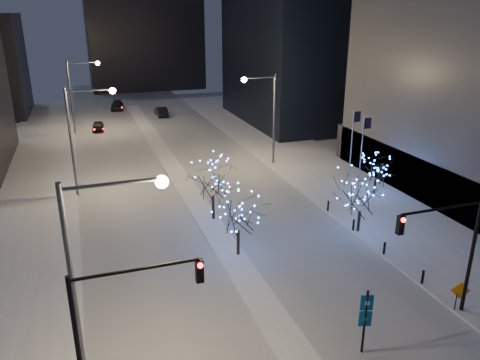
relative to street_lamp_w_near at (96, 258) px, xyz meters
name	(u,v)px	position (x,y,z in m)	size (l,w,h in m)	color
road	(168,161)	(8.94, 33.00, -6.49)	(20.00, 130.00, 0.02)	silver
median	(177,174)	(8.94, 28.00, -6.42)	(2.00, 80.00, 0.15)	white
east_sidewalk	(352,189)	(23.94, 18.00, -6.42)	(10.00, 90.00, 0.15)	white
west_sidewalk	(25,233)	(-5.06, 18.00, -6.42)	(8.00, 90.00, 0.15)	white
street_lamp_w_near	(96,258)	(0.00, 0.00, 0.00)	(4.40, 0.56, 10.00)	#595E66
street_lamp_w_mid	(82,127)	(0.00, 25.00, 0.00)	(4.40, 0.56, 10.00)	#595E66
street_lamp_w_far	(78,87)	(0.00, 50.00, 0.00)	(4.40, 0.56, 10.00)	#595E66
street_lamp_east	(267,108)	(19.02, 28.00, -0.05)	(3.90, 0.56, 10.00)	#595E66
traffic_signal_west	(116,319)	(0.50, -2.00, -1.74)	(5.26, 0.43, 7.00)	black
traffic_signal_east	(452,242)	(17.88, -1.00, -1.74)	(5.26, 0.43, 7.00)	black
flagpoles	(357,151)	(22.30, 15.25, -1.70)	(1.35, 2.60, 8.00)	silver
bollards	(368,236)	(19.14, 8.00, -5.90)	(0.16, 12.16, 0.90)	black
car_near	(98,126)	(2.15, 50.65, -5.84)	(1.56, 3.89, 1.32)	black
car_mid	(161,111)	(12.56, 57.80, -5.74)	(1.60, 4.60, 1.52)	black
car_far	(117,106)	(6.16, 65.62, -5.77)	(2.03, 5.00, 1.45)	black
holiday_tree_median_near	(238,211)	(9.44, 9.31, -3.03)	(4.13, 4.13, 5.13)	black
holiday_tree_median_far	(213,178)	(9.44, 15.66, -2.85)	(5.22, 5.22, 5.33)	black
holiday_tree_plaza_near	(361,193)	(19.44, 9.79, -3.23)	(4.61, 4.61, 4.92)	black
holiday_tree_plaza_far	(377,168)	(25.23, 16.16, -3.83)	(3.23, 3.23, 3.89)	black
wayfinding_sign	(365,315)	(12.17, -2.06, -4.29)	(0.63, 0.26, 3.60)	black
construction_sign	(460,293)	(19.24, -0.89, -5.27)	(1.00, 0.49, 1.79)	black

